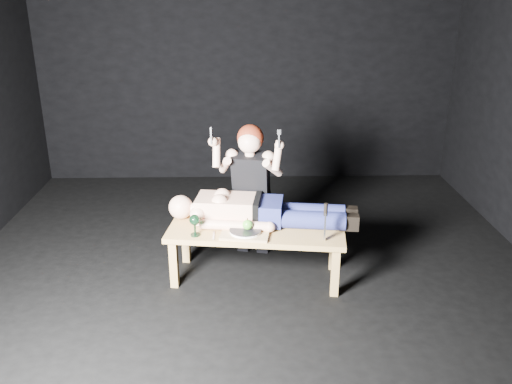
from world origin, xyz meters
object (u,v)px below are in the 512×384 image
(table, at_px, (256,253))
(goblet, at_px, (195,225))
(serving_tray, at_px, (245,233))
(kneeling_woman, at_px, (253,188))
(carving_knife, at_px, (325,222))
(lying_man, at_px, (263,208))

(table, height_order, goblet, goblet)
(serving_tray, height_order, goblet, goblet)
(kneeling_woman, bearing_deg, carving_knife, -40.18)
(table, bearing_deg, carving_knife, -16.39)
(goblet, bearing_deg, carving_knife, -6.38)
(lying_man, distance_m, serving_tray, 0.31)
(kneeling_woman, distance_m, carving_knife, 0.88)
(table, height_order, lying_man, lying_man)
(goblet, bearing_deg, kneeling_woman, 51.40)
(lying_man, bearing_deg, goblet, -148.54)
(lying_man, relative_size, kneeling_woman, 1.12)
(table, relative_size, kneeling_woman, 1.14)
(kneeling_woman, distance_m, goblet, 0.75)
(serving_tray, height_order, carving_knife, carving_knife)
(table, xyz_separation_m, carving_knife, (0.52, -0.23, 0.38))
(serving_tray, xyz_separation_m, goblet, (-0.40, -0.00, 0.08))
(lying_man, relative_size, goblet, 7.92)
(kneeling_woman, distance_m, serving_tray, 0.61)
(serving_tray, distance_m, carving_knife, 0.64)
(table, distance_m, serving_tray, 0.28)
(kneeling_woman, height_order, goblet, kneeling_woman)
(serving_tray, bearing_deg, lying_man, 58.28)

